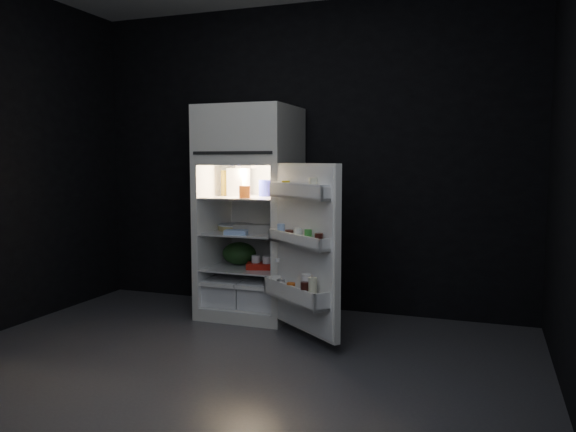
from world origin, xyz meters
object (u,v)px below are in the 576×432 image
at_px(refrigerator, 251,204).
at_px(milk_jug, 238,182).
at_px(egg_carton, 253,229).
at_px(yogurt_tray, 262,266).
at_px(fridge_door, 304,248).

xyz_separation_m(refrigerator, milk_jug, (-0.12, -0.00, 0.19)).
relative_size(egg_carton, yogurt_tray, 1.22).
xyz_separation_m(milk_jug, yogurt_tray, (0.27, -0.11, -0.69)).
bearing_deg(fridge_door, yogurt_tray, 136.92).
relative_size(fridge_door, yogurt_tray, 4.69).
bearing_deg(milk_jug, yogurt_tray, -20.85).
height_order(fridge_door, yogurt_tray, fridge_door).
distance_m(refrigerator, yogurt_tray, 0.54).
height_order(refrigerator, yogurt_tray, refrigerator).
height_order(refrigerator, egg_carton, refrigerator).
bearing_deg(egg_carton, yogurt_tray, -19.22).
relative_size(refrigerator, milk_jug, 7.42).
xyz_separation_m(milk_jug, egg_carton, (0.18, -0.10, -0.38)).
bearing_deg(refrigerator, milk_jug, -177.79).
bearing_deg(fridge_door, refrigerator, 137.89).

